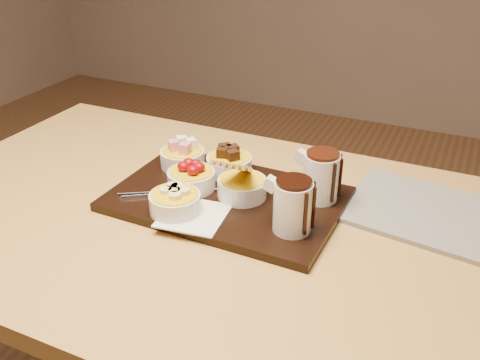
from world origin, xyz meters
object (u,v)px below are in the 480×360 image
at_px(dining_table, 188,249).
at_px(serving_board, 227,199).
at_px(pitcher_milk_chocolate, 321,177).
at_px(pitcher_dark_chocolate, 293,207).
at_px(bowl_strawberries, 191,180).
at_px(newspaper, 423,212).

xyz_separation_m(dining_table, serving_board, (0.06, 0.06, 0.11)).
height_order(serving_board, pitcher_milk_chocolate, pitcher_milk_chocolate).
distance_m(pitcher_dark_chocolate, pitcher_milk_chocolate, 0.13).
xyz_separation_m(serving_board, pitcher_dark_chocolate, (0.16, -0.06, 0.06)).
bearing_deg(bowl_strawberries, serving_board, 2.44).
relative_size(serving_board, pitcher_dark_chocolate, 4.74).
xyz_separation_m(dining_table, newspaper, (0.44, 0.18, 0.10)).
bearing_deg(pitcher_milk_chocolate, serving_board, -158.20).
bearing_deg(serving_board, newspaper, 19.71).
relative_size(bowl_strawberries, pitcher_milk_chocolate, 1.03).
bearing_deg(serving_board, dining_table, -136.02).
distance_m(bowl_strawberries, pitcher_dark_chocolate, 0.25).
height_order(bowl_strawberries, pitcher_dark_chocolate, pitcher_dark_chocolate).
relative_size(dining_table, pitcher_milk_chocolate, 12.37).
relative_size(dining_table, pitcher_dark_chocolate, 12.37).
height_order(serving_board, pitcher_dark_chocolate, pitcher_dark_chocolate).
bearing_deg(newspaper, pitcher_milk_chocolate, -155.53).
bearing_deg(dining_table, pitcher_dark_chocolate, -1.25).
distance_m(pitcher_dark_chocolate, newspaper, 0.29).
bearing_deg(pitcher_dark_chocolate, pitcher_milk_chocolate, 85.60).
xyz_separation_m(bowl_strawberries, pitcher_dark_chocolate, (0.24, -0.06, 0.03)).
xyz_separation_m(dining_table, bowl_strawberries, (-0.02, 0.05, 0.14)).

